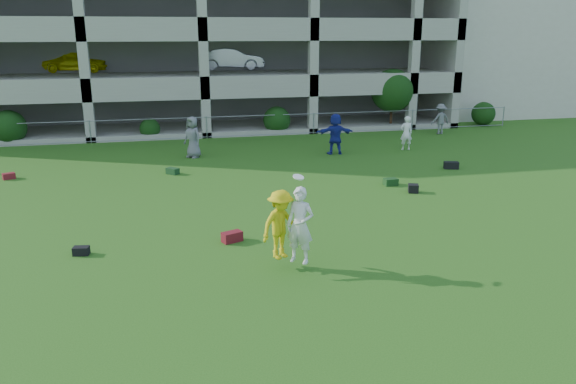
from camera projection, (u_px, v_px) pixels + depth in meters
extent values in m
plane|color=#235114|center=(282.00, 289.00, 12.68)|extent=(100.00, 100.00, 0.00)
cube|color=beige|center=(499.00, 39.00, 42.47)|extent=(16.00, 14.00, 10.00)
imported|color=slate|center=(193.00, 137.00, 25.65)|extent=(1.06, 1.09, 1.89)
imported|color=navy|center=(335.00, 134.00, 26.37)|extent=(1.81, 0.68, 1.92)
imported|color=white|center=(406.00, 133.00, 27.29)|extent=(0.64, 0.46, 1.66)
imported|color=slate|center=(440.00, 119.00, 31.59)|extent=(1.14, 0.72, 1.69)
cube|color=#57120E|center=(232.00, 237.00, 15.52)|extent=(0.62, 0.48, 0.28)
cube|color=black|center=(81.00, 251.00, 14.62)|extent=(0.44, 0.31, 0.22)
cube|color=#143814|center=(391.00, 182.00, 21.20)|extent=(0.52, 0.38, 0.26)
cube|color=black|center=(413.00, 188.00, 20.24)|extent=(0.45, 0.45, 0.30)
cube|color=black|center=(451.00, 165.00, 23.72)|extent=(0.66, 0.47, 0.30)
cube|color=#611A10|center=(9.00, 176.00, 22.09)|extent=(0.53, 0.44, 0.24)
cube|color=black|center=(173.00, 171.00, 22.85)|extent=(0.57, 0.56, 0.25)
imported|color=gold|center=(281.00, 224.00, 13.55)|extent=(1.28, 1.09, 1.72)
imported|color=silver|center=(300.00, 225.00, 13.39)|extent=(0.82, 0.77, 1.88)
cylinder|color=white|center=(298.00, 177.00, 13.27)|extent=(0.28, 0.27, 0.13)
cube|color=#9E998C|center=(187.00, 25.00, 41.68)|extent=(30.00, 0.50, 12.00)
cube|color=#9E998C|center=(410.00, 25.00, 38.54)|extent=(0.50, 14.00, 12.00)
cube|color=#9E998C|center=(198.00, 117.00, 36.98)|extent=(30.00, 14.00, 0.30)
cube|color=#9E998C|center=(196.00, 71.00, 36.15)|extent=(30.00, 14.00, 0.30)
cube|color=#9E998C|center=(193.00, 22.00, 35.32)|extent=(30.00, 14.00, 0.30)
cube|color=#9E998C|center=(205.00, 91.00, 29.90)|extent=(30.00, 0.30, 0.90)
cube|color=#9E998C|center=(203.00, 32.00, 29.07)|extent=(30.00, 0.30, 0.90)
cube|color=#9E998C|center=(80.00, 23.00, 27.75)|extent=(0.50, 0.50, 12.00)
cube|color=#9E998C|center=(202.00, 23.00, 29.04)|extent=(0.50, 0.50, 12.00)
cube|color=#9E998C|center=(314.00, 24.00, 30.34)|extent=(0.50, 0.50, 12.00)
cube|color=#9E998C|center=(416.00, 24.00, 31.63)|extent=(0.50, 0.50, 12.00)
cube|color=#605E59|center=(191.00, 25.00, 37.23)|extent=(29.00, 9.00, 11.60)
imported|color=yellow|center=(74.00, 61.00, 32.52)|extent=(4.04, 2.05, 1.32)
imported|color=silver|center=(232.00, 59.00, 34.51)|extent=(4.14, 1.85, 1.32)
cylinder|color=gray|center=(90.00, 132.00, 29.01)|extent=(0.06, 0.06, 1.20)
cylinder|color=gray|center=(207.00, 127.00, 30.30)|extent=(0.06, 0.06, 1.20)
cylinder|color=gray|center=(314.00, 123.00, 31.60)|extent=(0.06, 0.06, 1.20)
cylinder|color=gray|center=(412.00, 120.00, 32.89)|extent=(0.06, 0.06, 1.20)
cylinder|color=gray|center=(503.00, 116.00, 34.19)|extent=(0.06, 0.06, 1.20)
cylinder|color=gray|center=(206.00, 117.00, 30.15)|extent=(36.00, 0.04, 0.04)
cylinder|color=gray|center=(207.00, 137.00, 30.45)|extent=(36.00, 0.04, 0.04)
sphere|color=#163D11|center=(9.00, 127.00, 28.63)|extent=(1.76, 1.76, 1.76)
sphere|color=#163D11|center=(150.00, 129.00, 30.23)|extent=(1.10, 1.10, 1.10)
sphere|color=#163D11|center=(277.00, 120.00, 31.68)|extent=(1.54, 1.54, 1.54)
cylinder|color=#382314|center=(391.00, 112.00, 33.32)|extent=(0.16, 0.16, 1.96)
sphere|color=#163D11|center=(392.00, 91.00, 32.97)|extent=(2.52, 2.52, 2.52)
sphere|color=#163D11|center=(483.00, 114.00, 34.50)|extent=(1.43, 1.43, 1.43)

